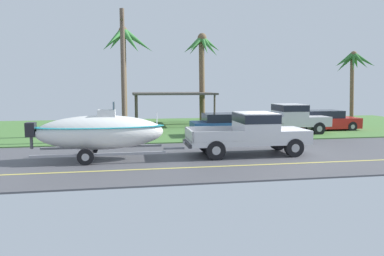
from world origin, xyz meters
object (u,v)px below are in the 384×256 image
object	(u,v)px
boat_on_trailer	(100,132)
parked_sedan_near	(323,121)
carport_awning	(173,94)
palm_tree_near_left	(353,66)
palm_tree_mid	(202,57)
utility_pole	(123,74)
parked_sedan_far	(226,125)
palm_tree_near_right	(125,50)
pickup_truck_towing	(254,131)
parked_pickup_background	(289,117)

from	to	relation	value
boat_on_trailer	parked_sedan_near	xyz separation A→B (m)	(14.25, 7.40, -0.48)
parked_sedan_near	carport_awning	bearing A→B (deg)	152.56
parked_sedan_near	palm_tree_near_left	distance (m)	5.55
carport_awning	palm_tree_mid	xyz separation A→B (m)	(2.39, 0.37, 2.89)
parked_sedan_near	utility_pole	bearing A→B (deg)	-168.41
parked_sedan_near	parked_sedan_far	distance (m)	7.37
parked_sedan_far	boat_on_trailer	bearing A→B (deg)	-139.70
parked_sedan_near	palm_tree_near_right	world-z (taller)	palm_tree_near_right
utility_pole	pickup_truck_towing	bearing A→B (deg)	-39.23
parked_pickup_background	palm_tree_near_left	xyz separation A→B (m)	(6.50, 3.30, 3.46)
palm_tree_near_left	utility_pole	world-z (taller)	utility_pole
utility_pole	parked_pickup_background	bearing A→B (deg)	8.53
boat_on_trailer	palm_tree_near_right	bearing A→B (deg)	81.65
palm_tree_near_right	boat_on_trailer	bearing A→B (deg)	-98.35
pickup_truck_towing	boat_on_trailer	distance (m)	6.66
palm_tree_mid	utility_pole	size ratio (longest dim) A/B	1.00
boat_on_trailer	palm_tree_mid	world-z (taller)	palm_tree_mid
palm_tree_near_left	palm_tree_near_right	xyz separation A→B (m)	(-16.63, -2.39, 0.63)
palm_tree_near_right	palm_tree_near_left	bearing A→B (deg)	8.16
parked_sedan_near	pickup_truck_towing	bearing A→B (deg)	-135.73
pickup_truck_towing	carport_awning	world-z (taller)	carport_awning
carport_awning	parked_sedan_far	bearing A→B (deg)	-69.07
parked_sedan_far	palm_tree_near_left	bearing A→B (deg)	18.42
boat_on_trailer	utility_pole	world-z (taller)	utility_pole
carport_awning	palm_tree_near_left	xyz separation A→B (m)	(13.12, -2.94, 2.12)
pickup_truck_towing	boat_on_trailer	xyz separation A→B (m)	(-6.66, -0.00, 0.11)
palm_tree_mid	boat_on_trailer	bearing A→B (deg)	-118.42
parked_sedan_near	palm_tree_mid	world-z (taller)	palm_tree_mid
pickup_truck_towing	palm_tree_mid	bearing A→B (deg)	88.77
parked_pickup_background	carport_awning	distance (m)	9.20
carport_awning	utility_pole	size ratio (longest dim) A/B	0.86
palm_tree_near_right	palm_tree_mid	distance (m)	8.19
palm_tree_near_right	palm_tree_mid	size ratio (longest dim) A/B	0.92
boat_on_trailer	carport_awning	distance (m)	13.30
palm_tree_near_left	parked_sedan_near	bearing A→B (deg)	-148.42
palm_tree_near_right	utility_pole	xyz separation A→B (m)	(-0.11, -2.45, -1.46)
utility_pole	carport_awning	bearing A→B (deg)	65.08
pickup_truck_towing	parked_sedan_far	xyz separation A→B (m)	(0.37, 5.96, -0.36)
parked_pickup_background	parked_sedan_far	distance (m)	4.17
utility_pole	parked_sedan_near	bearing A→B (deg)	11.59
carport_awning	parked_sedan_near	bearing A→B (deg)	-27.44
palm_tree_near_left	utility_pole	bearing A→B (deg)	-163.89
palm_tree_near_right	palm_tree_mid	bearing A→B (deg)	44.04
parked_pickup_background	parked_sedan_near	distance (m)	3.33
pickup_truck_towing	parked_pickup_background	distance (m)	7.67
boat_on_trailer	palm_tree_near_right	world-z (taller)	palm_tree_near_right
parked_sedan_far	pickup_truck_towing	bearing A→B (deg)	-93.53
parked_sedan_far	palm_tree_near_right	size ratio (longest dim) A/B	0.67
parked_sedan_near	utility_pole	size ratio (longest dim) A/B	0.65
parked_sedan_near	palm_tree_near_left	xyz separation A→B (m)	(3.42, 2.10, 3.84)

